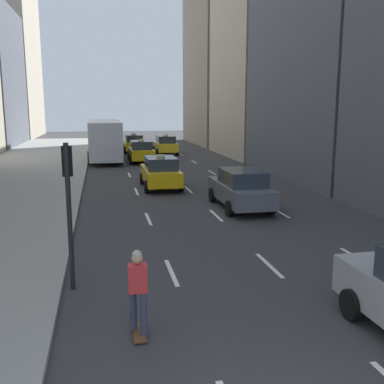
{
  "coord_description": "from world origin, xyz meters",
  "views": [
    {
      "loc": [
        -1.94,
        -3.41,
        4.43
      ],
      "look_at": [
        1.38,
        12.99,
        1.23
      ],
      "focal_mm": 42.0,
      "sensor_mm": 36.0,
      "label": 1
    }
  ],
  "objects_px": {
    "city_bus": "(105,138)",
    "skateboarder": "(138,289)",
    "taxi_third": "(161,172)",
    "sedan_silver_behind": "(241,189)",
    "taxi_lead": "(165,145)",
    "traffic_light_pole": "(68,192)",
    "taxi_fourth": "(141,151)",
    "taxi_second": "(134,143)"
  },
  "relations": [
    {
      "from": "taxi_third",
      "to": "sedan_silver_behind",
      "type": "xyz_separation_m",
      "value": [
        2.8,
        -5.65,
        0.0
      ]
    },
    {
      "from": "taxi_lead",
      "to": "city_bus",
      "type": "relative_size",
      "value": 0.38
    },
    {
      "from": "taxi_fourth",
      "to": "city_bus",
      "type": "distance_m",
      "value": 4.13
    },
    {
      "from": "skateboarder",
      "to": "taxi_lead",
      "type": "bearing_deg",
      "value": 81.0
    },
    {
      "from": "taxi_lead",
      "to": "taxi_fourth",
      "type": "relative_size",
      "value": 1.0
    },
    {
      "from": "taxi_second",
      "to": "taxi_third",
      "type": "distance_m",
      "value": 20.06
    },
    {
      "from": "skateboarder",
      "to": "city_bus",
      "type": "bearing_deg",
      "value": 90.49
    },
    {
      "from": "taxi_second",
      "to": "skateboarder",
      "type": "xyz_separation_m",
      "value": [
        -2.55,
        -36.07,
        0.08
      ]
    },
    {
      "from": "sedan_silver_behind",
      "to": "city_bus",
      "type": "distance_m",
      "value": 21.25
    },
    {
      "from": "taxi_lead",
      "to": "city_bus",
      "type": "distance_m",
      "value": 6.4
    },
    {
      "from": "skateboarder",
      "to": "taxi_third",
      "type": "bearing_deg",
      "value": 80.95
    },
    {
      "from": "skateboarder",
      "to": "traffic_light_pole",
      "type": "height_order",
      "value": "traffic_light_pole"
    },
    {
      "from": "taxi_lead",
      "to": "traffic_light_pole",
      "type": "height_order",
      "value": "traffic_light_pole"
    },
    {
      "from": "taxi_lead",
      "to": "sedan_silver_behind",
      "type": "xyz_separation_m",
      "value": [
        0.0,
        -23.41,
        0.0
      ]
    },
    {
      "from": "taxi_second",
      "to": "city_bus",
      "type": "xyz_separation_m",
      "value": [
        -2.81,
        -5.23,
        0.91
      ]
    },
    {
      "from": "skateboarder",
      "to": "traffic_light_pole",
      "type": "distance_m",
      "value": 3.36
    },
    {
      "from": "city_bus",
      "to": "skateboarder",
      "type": "relative_size",
      "value": 6.65
    },
    {
      "from": "taxi_lead",
      "to": "traffic_light_pole",
      "type": "distance_m",
      "value": 31.85
    },
    {
      "from": "taxi_second",
      "to": "taxi_third",
      "type": "xyz_separation_m",
      "value": [
        0.0,
        -20.06,
        0.0
      ]
    },
    {
      "from": "city_bus",
      "to": "traffic_light_pole",
      "type": "relative_size",
      "value": 3.23
    },
    {
      "from": "taxi_lead",
      "to": "taxi_third",
      "type": "relative_size",
      "value": 1.0
    },
    {
      "from": "taxi_third",
      "to": "traffic_light_pole",
      "type": "height_order",
      "value": "traffic_light_pole"
    },
    {
      "from": "sedan_silver_behind",
      "to": "traffic_light_pole",
      "type": "bearing_deg",
      "value": -131.34
    },
    {
      "from": "taxi_second",
      "to": "traffic_light_pole",
      "type": "distance_m",
      "value": 33.64
    },
    {
      "from": "taxi_third",
      "to": "taxi_fourth",
      "type": "relative_size",
      "value": 1.0
    },
    {
      "from": "taxi_third",
      "to": "city_bus",
      "type": "bearing_deg",
      "value": 100.74
    },
    {
      "from": "taxi_lead",
      "to": "taxi_third",
      "type": "distance_m",
      "value": 17.99
    },
    {
      "from": "taxi_fourth",
      "to": "city_bus",
      "type": "bearing_deg",
      "value": 134.26
    },
    {
      "from": "taxi_lead",
      "to": "traffic_light_pole",
      "type": "bearing_deg",
      "value": -102.25
    },
    {
      "from": "taxi_third",
      "to": "skateboarder",
      "type": "xyz_separation_m",
      "value": [
        -2.55,
        -16.01,
        0.08
      ]
    },
    {
      "from": "taxi_lead",
      "to": "taxi_fourth",
      "type": "height_order",
      "value": "same"
    },
    {
      "from": "taxi_second",
      "to": "traffic_light_pole",
      "type": "height_order",
      "value": "traffic_light_pole"
    },
    {
      "from": "taxi_third",
      "to": "sedan_silver_behind",
      "type": "height_order",
      "value": "taxi_third"
    },
    {
      "from": "sedan_silver_behind",
      "to": "skateboarder",
      "type": "height_order",
      "value": "skateboarder"
    },
    {
      "from": "city_bus",
      "to": "skateboarder",
      "type": "distance_m",
      "value": 30.85
    },
    {
      "from": "city_bus",
      "to": "skateboarder",
      "type": "height_order",
      "value": "city_bus"
    },
    {
      "from": "traffic_light_pole",
      "to": "taxi_lead",
      "type": "bearing_deg",
      "value": 77.75
    },
    {
      "from": "traffic_light_pole",
      "to": "city_bus",
      "type": "bearing_deg",
      "value": 87.68
    },
    {
      "from": "taxi_second",
      "to": "sedan_silver_behind",
      "type": "xyz_separation_m",
      "value": [
        2.8,
        -25.7,
        0.0
      ]
    },
    {
      "from": "sedan_silver_behind",
      "to": "city_bus",
      "type": "height_order",
      "value": "city_bus"
    },
    {
      "from": "taxi_second",
      "to": "sedan_silver_behind",
      "type": "relative_size",
      "value": 0.95
    },
    {
      "from": "taxi_fourth",
      "to": "city_bus",
      "type": "xyz_separation_m",
      "value": [
        -2.81,
        2.89,
        0.91
      ]
    }
  ]
}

